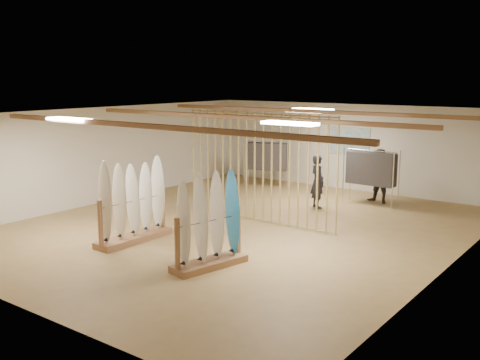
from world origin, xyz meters
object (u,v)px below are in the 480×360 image
Objects in this scene: clothing_rack_b at (371,169)px; shopper_a at (318,178)px; rack_left at (133,214)px; rack_right at (209,236)px; clothing_rack_a at (267,156)px; shopper_b at (380,173)px.

clothing_rack_b is 0.96× the size of shopper_a.
rack_right is (2.50, -0.34, -0.00)m from rack_left.
shopper_b is at bearing -17.56° from clothing_rack_a.
rack_right is 6.95m from clothing_rack_b.
rack_left is at bearing 106.98° from shopper_a.
clothing_rack_b is 0.46m from shopper_b.
clothing_rack_b is 0.91× the size of shopper_b.
rack_right is at bearing -6.83° from rack_left.
rack_left is 1.08× the size of shopper_b.
clothing_rack_b is (2.78, 6.59, 0.44)m from rack_left.
shopper_a is (-0.78, 5.71, 0.23)m from rack_right.
clothing_rack_b is at bearing -23.70° from clothing_rack_a.
rack_left is 2.52m from rack_right.
rack_left is 7.59m from shopper_b.
clothing_rack_a is at bearing 99.88° from rack_left.
rack_left reaches higher than shopper_b.
rack_left is at bearing -175.81° from rack_right.
rack_right is at bearing -80.92° from clothing_rack_a.
clothing_rack_b reaches higher than clothing_rack_a.
clothing_rack_a is 4.00m from shopper_b.
clothing_rack_a is at bearing 175.46° from clothing_rack_b.
clothing_rack_a is (-3.61, 7.39, 0.41)m from rack_right.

